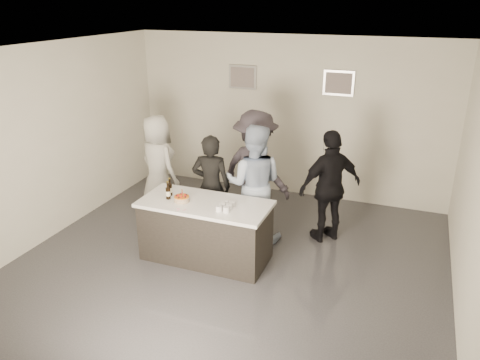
{
  "coord_description": "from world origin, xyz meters",
  "views": [
    {
      "loc": [
        2.26,
        -5.34,
        3.61
      ],
      "look_at": [
        0.0,
        0.5,
        1.15
      ],
      "focal_mm": 35.0,
      "sensor_mm": 36.0,
      "label": 1
    }
  ],
  "objects_px": {
    "person_main_blue": "(254,183)",
    "person_guest_left": "(158,164)",
    "cake": "(182,199)",
    "beer_bottle_b": "(168,190)",
    "bar_counter": "(206,231)",
    "person_guest_right": "(330,187)",
    "beer_bottle_a": "(170,187)",
    "person_main_black": "(211,186)",
    "person_guest_back": "(255,170)"
  },
  "relations": [
    {
      "from": "person_main_blue",
      "to": "person_guest_back",
      "type": "height_order",
      "value": "person_guest_back"
    },
    {
      "from": "cake",
      "to": "person_main_black",
      "type": "bearing_deg",
      "value": 83.56
    },
    {
      "from": "cake",
      "to": "person_main_blue",
      "type": "xyz_separation_m",
      "value": [
        0.75,
        0.94,
        -0.01
      ]
    },
    {
      "from": "cake",
      "to": "person_guest_right",
      "type": "xyz_separation_m",
      "value": [
        1.86,
        1.33,
        -0.04
      ]
    },
    {
      "from": "cake",
      "to": "person_main_blue",
      "type": "relative_size",
      "value": 0.12
    },
    {
      "from": "cake",
      "to": "person_guest_left",
      "type": "distance_m",
      "value": 1.76
    },
    {
      "from": "person_main_black",
      "to": "person_guest_right",
      "type": "bearing_deg",
      "value": -174.52
    },
    {
      "from": "cake",
      "to": "person_guest_left",
      "type": "height_order",
      "value": "person_guest_left"
    },
    {
      "from": "bar_counter",
      "to": "cake",
      "type": "relative_size",
      "value": 8.58
    },
    {
      "from": "cake",
      "to": "person_guest_left",
      "type": "bearing_deg",
      "value": 131.53
    },
    {
      "from": "bar_counter",
      "to": "person_guest_back",
      "type": "height_order",
      "value": "person_guest_back"
    },
    {
      "from": "person_guest_right",
      "to": "person_guest_back",
      "type": "distance_m",
      "value": 1.25
    },
    {
      "from": "person_main_black",
      "to": "person_guest_back",
      "type": "height_order",
      "value": "person_guest_back"
    },
    {
      "from": "beer_bottle_b",
      "to": "cake",
      "type": "bearing_deg",
      "value": -2.47
    },
    {
      "from": "beer_bottle_a",
      "to": "beer_bottle_b",
      "type": "height_order",
      "value": "same"
    },
    {
      "from": "bar_counter",
      "to": "person_guest_right",
      "type": "relative_size",
      "value": 1.04
    },
    {
      "from": "bar_counter",
      "to": "cake",
      "type": "xyz_separation_m",
      "value": [
        -0.32,
        -0.09,
        0.49
      ]
    },
    {
      "from": "bar_counter",
      "to": "person_guest_back",
      "type": "relative_size",
      "value": 0.95
    },
    {
      "from": "person_guest_back",
      "to": "beer_bottle_b",
      "type": "bearing_deg",
      "value": 76.47
    },
    {
      "from": "beer_bottle_b",
      "to": "person_guest_right",
      "type": "xyz_separation_m",
      "value": [
        2.08,
        1.32,
        -0.14
      ]
    },
    {
      "from": "beer_bottle_a",
      "to": "person_main_black",
      "type": "bearing_deg",
      "value": 62.22
    },
    {
      "from": "beer_bottle_a",
      "to": "person_main_blue",
      "type": "height_order",
      "value": "person_main_blue"
    },
    {
      "from": "beer_bottle_b",
      "to": "person_main_blue",
      "type": "xyz_separation_m",
      "value": [
        0.97,
        0.93,
        -0.1
      ]
    },
    {
      "from": "bar_counter",
      "to": "person_main_black",
      "type": "distance_m",
      "value": 0.84
    },
    {
      "from": "person_guest_right",
      "to": "cake",
      "type": "bearing_deg",
      "value": -6.93
    },
    {
      "from": "person_main_blue",
      "to": "person_guest_left",
      "type": "height_order",
      "value": "person_main_blue"
    },
    {
      "from": "person_guest_left",
      "to": "person_guest_right",
      "type": "xyz_separation_m",
      "value": [
        3.02,
        0.02,
        0.02
      ]
    },
    {
      "from": "person_main_black",
      "to": "person_main_blue",
      "type": "bearing_deg",
      "value": -179.35
    },
    {
      "from": "beer_bottle_a",
      "to": "person_main_black",
      "type": "distance_m",
      "value": 0.78
    },
    {
      "from": "beer_bottle_a",
      "to": "person_main_blue",
      "type": "relative_size",
      "value": 0.14
    },
    {
      "from": "person_main_blue",
      "to": "person_guest_left",
      "type": "distance_m",
      "value": 1.95
    },
    {
      "from": "beer_bottle_a",
      "to": "person_guest_right",
      "type": "height_order",
      "value": "person_guest_right"
    },
    {
      "from": "beer_bottle_b",
      "to": "person_main_black",
      "type": "distance_m",
      "value": 0.88
    },
    {
      "from": "beer_bottle_a",
      "to": "person_main_blue",
      "type": "xyz_separation_m",
      "value": [
        1.01,
        0.81,
        -0.1
      ]
    },
    {
      "from": "person_guest_back",
      "to": "beer_bottle_a",
      "type": "bearing_deg",
      "value": 72.78
    },
    {
      "from": "beer_bottle_a",
      "to": "person_main_black",
      "type": "relative_size",
      "value": 0.16
    },
    {
      "from": "bar_counter",
      "to": "cake",
      "type": "height_order",
      "value": "cake"
    },
    {
      "from": "person_main_black",
      "to": "beer_bottle_b",
      "type": "bearing_deg",
      "value": 57.42
    },
    {
      "from": "beer_bottle_b",
      "to": "bar_counter",
      "type": "bearing_deg",
      "value": 8.33
    },
    {
      "from": "cake",
      "to": "bar_counter",
      "type": "bearing_deg",
      "value": 15.59
    },
    {
      "from": "person_guest_right",
      "to": "person_main_blue",
      "type": "bearing_deg",
      "value": -23.18
    },
    {
      "from": "person_main_blue",
      "to": "person_guest_back",
      "type": "xyz_separation_m",
      "value": [
        -0.14,
        0.45,
        0.05
      ]
    },
    {
      "from": "person_guest_left",
      "to": "cake",
      "type": "bearing_deg",
      "value": 156.12
    },
    {
      "from": "person_main_black",
      "to": "person_guest_left",
      "type": "distance_m",
      "value": 1.35
    },
    {
      "from": "person_main_blue",
      "to": "person_guest_left",
      "type": "bearing_deg",
      "value": -20.63
    },
    {
      "from": "bar_counter",
      "to": "person_guest_left",
      "type": "bearing_deg",
      "value": 140.41
    },
    {
      "from": "person_main_black",
      "to": "person_guest_back",
      "type": "bearing_deg",
      "value": -142.93
    },
    {
      "from": "beer_bottle_a",
      "to": "beer_bottle_b",
      "type": "bearing_deg",
      "value": -72.75
    },
    {
      "from": "beer_bottle_b",
      "to": "person_main_blue",
      "type": "distance_m",
      "value": 1.35
    },
    {
      "from": "bar_counter",
      "to": "person_guest_right",
      "type": "bearing_deg",
      "value": 38.85
    }
  ]
}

